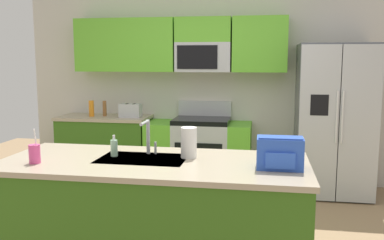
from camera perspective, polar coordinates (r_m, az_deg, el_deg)
kitchen_wall_unit at (r=5.76m, az=1.54°, el=6.26°), size 5.20×0.43×2.60m
back_counter at (r=5.95m, az=-11.54°, el=-3.76°), size 1.22×0.63×0.90m
range_oven at (r=5.62m, az=0.94°, el=-4.39°), size 1.36×0.61×1.10m
refrigerator at (r=5.46m, az=18.53°, el=-0.03°), size 0.90×0.76×1.85m
island_counter at (r=3.39m, az=-5.13°, el=-12.79°), size 2.34×1.00×0.90m
toaster at (r=5.69m, az=-8.26°, el=1.28°), size 0.28×0.16×0.18m
pepper_mill at (r=5.86m, az=-11.65°, el=1.53°), size 0.05×0.05×0.21m
bottle_orange at (r=5.87m, az=-13.36°, el=1.51°), size 0.07×0.07×0.21m
sink_faucet at (r=3.43m, az=-5.95°, el=-1.89°), size 0.08×0.21×0.28m
drink_cup_pink at (r=3.36m, az=-20.38°, el=-4.27°), size 0.08×0.08×0.26m
soap_dispenser at (r=3.43m, az=-10.42°, el=-3.69°), size 0.06×0.06×0.17m
paper_towel_roll at (r=3.31m, az=-0.44°, el=-3.05°), size 0.12×0.12×0.24m
backpack at (r=3.05m, az=11.72°, el=-4.26°), size 0.32×0.22×0.23m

